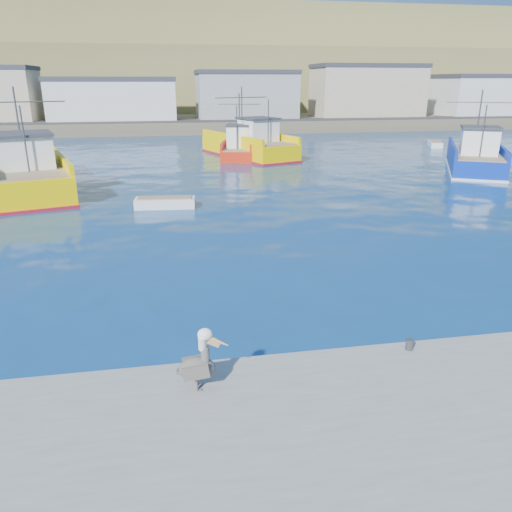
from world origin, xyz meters
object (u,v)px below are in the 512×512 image
at_px(skiff_mid, 165,204).
at_px(skiff_far, 435,145).
at_px(trawler_yellow_a, 27,174).
at_px(trawler_blue, 475,158).
at_px(pelican, 199,363).
at_px(trawler_yellow_b, 250,145).
at_px(boat_orange, 239,147).

distance_m(skiff_mid, skiff_far, 38.94).
xyz_separation_m(trawler_yellow_a, trawler_blue, (34.81, 2.12, -0.15)).
bearing_deg(skiff_mid, pelican, -88.14).
bearing_deg(pelican, trawler_yellow_b, 78.82).
xyz_separation_m(trawler_blue, boat_orange, (-18.38, 10.78, -0.04)).
xyz_separation_m(trawler_yellow_a, pelican, (9.77, -26.15, -0.04)).
xyz_separation_m(skiff_mid, skiff_far, (30.67, 24.00, 0.00)).
bearing_deg(trawler_yellow_b, pelican, -101.18).
bearing_deg(pelican, boat_orange, 80.33).
height_order(skiff_far, pelican, pelican).
bearing_deg(skiff_far, trawler_blue, -108.00).
relative_size(trawler_yellow_a, boat_orange, 1.80).
relative_size(trawler_yellow_b, skiff_mid, 3.64).
bearing_deg(trawler_blue, trawler_yellow_a, -176.51).
bearing_deg(trawler_yellow_b, trawler_yellow_a, -142.42).
bearing_deg(trawler_yellow_b, skiff_mid, -112.94).
bearing_deg(skiff_far, boat_orange, -168.87).
relative_size(trawler_yellow_b, trawler_blue, 1.11).
distance_m(trawler_yellow_b, pelican, 40.48).
bearing_deg(trawler_yellow_b, trawler_blue, -33.64).
bearing_deg(pelican, trawler_yellow_a, 110.49).
bearing_deg(skiff_mid, skiff_far, 38.04).
xyz_separation_m(trawler_yellow_a, skiff_far, (39.80, 17.50, -0.94)).
xyz_separation_m(skiff_mid, pelican, (0.64, -19.66, 0.90)).
xyz_separation_m(boat_orange, skiff_mid, (-7.30, -19.40, -0.76)).
height_order(boat_orange, pelican, boat_orange).
bearing_deg(pelican, trawler_blue, 48.48).
distance_m(trawler_yellow_b, skiff_mid, 21.79).
height_order(trawler_yellow_a, trawler_blue, trawler_yellow_a).
bearing_deg(boat_orange, trawler_yellow_a, -141.85).
relative_size(trawler_yellow_b, boat_orange, 1.61).
relative_size(trawler_yellow_a, skiff_mid, 4.09).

